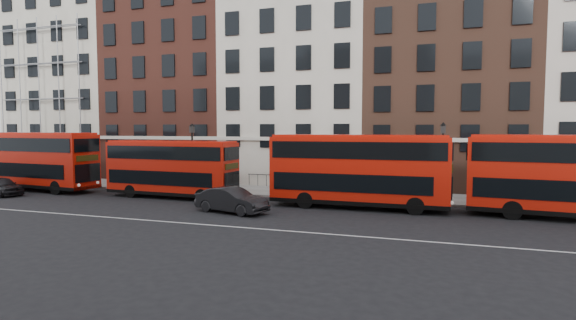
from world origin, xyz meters
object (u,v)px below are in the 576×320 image
(bus_a, at_px, (36,159))
(car_rear, at_px, (1,186))
(bus_b, at_px, (171,167))
(car_front, at_px, (232,200))
(bus_c, at_px, (358,169))

(bus_a, relative_size, car_rear, 2.78)
(bus_a, distance_m, car_rear, 3.60)
(bus_b, bearing_deg, car_front, -27.64)
(bus_a, height_order, bus_b, bus_a)
(bus_a, height_order, car_rear, bus_a)
(bus_a, bearing_deg, bus_b, 4.77)
(bus_a, distance_m, bus_c, 26.40)
(bus_c, bearing_deg, bus_b, -179.74)
(car_rear, distance_m, car_front, 19.61)
(bus_a, xyz_separation_m, car_rear, (-0.11, -3.09, -1.84))
(bus_a, bearing_deg, car_front, -6.59)
(bus_c, height_order, car_front, bus_c)
(car_rear, height_order, car_front, car_front)
(bus_b, xyz_separation_m, bus_c, (13.66, -0.00, 0.26))
(bus_c, bearing_deg, bus_a, -179.74)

